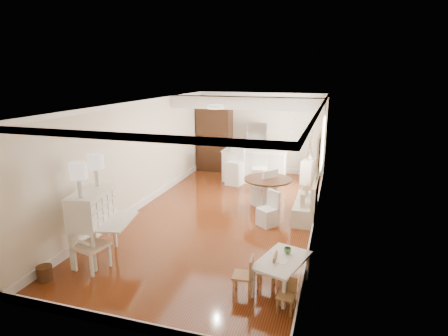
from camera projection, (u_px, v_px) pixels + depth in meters
The scene contains 20 objects.
room at pixel (228, 135), 9.19m from camera, with size 9.00×9.04×2.82m.
secretary_bureau at pixel (93, 225), 7.10m from camera, with size 1.07×1.09×1.36m, color white.
gustavian_armchair at pixel (91, 245), 6.75m from camera, with size 0.54×0.54×0.95m, color white.
wicker_basket at pixel (45, 273), 6.46m from camera, with size 0.26×0.26×0.26m, color #53311A.
kids_table at pixel (281, 274), 6.18m from camera, with size 0.64×1.07×0.54m, color silver.
kids_chair_a at pixel (243, 275), 6.03m from camera, with size 0.32×0.32×0.67m, color #AB7C4E.
kids_chair_b at pixel (267, 270), 6.21m from camera, with size 0.30×0.30×0.63m, color #9E7148.
kids_chair_c at pixel (286, 295), 5.58m from camera, with size 0.26×0.26×0.54m, color #997045.
banquette at pixel (306, 198), 9.18m from camera, with size 0.52×1.60×0.98m, color silver.
dining_table at pixel (267, 194), 9.74m from camera, with size 1.22×1.22×0.83m, color #462716.
slip_chair_near at pixel (268, 209), 8.70m from camera, with size 0.39×0.41×0.83m, color white.
slip_chair_far at pixel (264, 187), 9.95m from camera, with size 0.49×0.51×1.04m, color silver.
breakfast_counter at pixel (254, 167), 12.11m from camera, with size 2.05×0.65×1.03m, color white.
bar_stool_left at pixel (235, 166), 11.81m from camera, with size 0.48×0.48×1.20m, color white.
bar_stool_right at pixel (260, 173), 11.17m from camera, with size 0.45×0.45×1.13m, color white.
pantry_cabinet at pixel (215, 139), 13.43m from camera, with size 1.20×0.60×2.30m, color #381E11.
fridge at pixel (266, 149), 12.93m from camera, with size 0.75×0.65×1.80m, color silver.
sideboard at pixel (308, 171), 12.15m from camera, with size 0.35×0.78×0.75m, color white.
pencil_cup at pixel (288, 250), 6.31m from camera, with size 0.12×0.12×0.10m, color #518C52.
branch_vase at pixel (310, 157), 12.00m from camera, with size 0.18×0.18×0.19m, color silver.
Camera 1 is at (2.62, -8.40, 3.52)m, focal length 30.00 mm.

